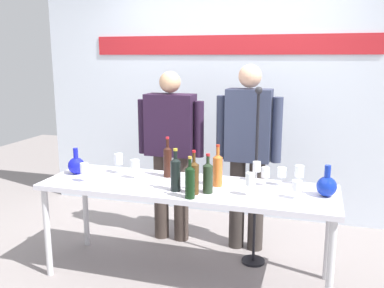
# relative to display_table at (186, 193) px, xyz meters

# --- Properties ---
(ground_plane) EXTENTS (10.00, 10.00, 0.00)m
(ground_plane) POSITION_rel_display_table_xyz_m (0.00, 0.00, -0.71)
(ground_plane) COLOR gray
(back_wall) EXTENTS (4.31, 0.11, 3.00)m
(back_wall) POSITION_rel_display_table_xyz_m (0.00, 1.52, 0.79)
(back_wall) COLOR silver
(back_wall) RESTS_ON ground
(display_table) EXTENTS (2.27, 0.68, 0.77)m
(display_table) POSITION_rel_display_table_xyz_m (0.00, 0.00, 0.00)
(display_table) COLOR silver
(display_table) RESTS_ON ground
(decanter_blue_left) EXTENTS (0.14, 0.14, 0.22)m
(decanter_blue_left) POSITION_rel_display_table_xyz_m (-0.98, 0.04, 0.14)
(decanter_blue_left) COLOR #1319C0
(decanter_blue_left) RESTS_ON display_table
(decanter_blue_right) EXTENTS (0.14, 0.14, 0.23)m
(decanter_blue_right) POSITION_rel_display_table_xyz_m (1.03, 0.04, 0.14)
(decanter_blue_right) COLOR #112BA0
(decanter_blue_right) RESTS_ON display_table
(presenter_left) EXTENTS (0.64, 0.22, 1.61)m
(presenter_left) POSITION_rel_display_table_xyz_m (-0.36, 0.66, 0.22)
(presenter_left) COLOR #3D322C
(presenter_left) RESTS_ON ground
(presenter_right) EXTENTS (0.58, 0.22, 1.68)m
(presenter_right) POSITION_rel_display_table_xyz_m (0.36, 0.66, 0.24)
(presenter_right) COLOR #352F2B
(presenter_right) RESTS_ON ground
(wine_bottle_0) EXTENTS (0.07, 0.07, 0.32)m
(wine_bottle_0) POSITION_rel_display_table_xyz_m (-0.03, -0.15, 0.20)
(wine_bottle_0) COLOR black
(wine_bottle_0) RESTS_ON display_table
(wine_bottle_1) EXTENTS (0.07, 0.07, 0.30)m
(wine_bottle_1) POSITION_rel_display_table_xyz_m (0.11, -0.28, 0.19)
(wine_bottle_1) COLOR black
(wine_bottle_1) RESTS_ON display_table
(wine_bottle_2) EXTENTS (0.07, 0.07, 0.33)m
(wine_bottle_2) POSITION_rel_display_table_xyz_m (-0.21, 0.17, 0.20)
(wine_bottle_2) COLOR #331811
(wine_bottle_2) RESTS_ON display_table
(wine_bottle_3) EXTENTS (0.07, 0.07, 0.32)m
(wine_bottle_3) POSITION_rel_display_table_xyz_m (0.23, 0.05, 0.20)
(wine_bottle_3) COLOR #CE6426
(wine_bottle_3) RESTS_ON display_table
(wine_bottle_4) EXTENTS (0.07, 0.07, 0.32)m
(wine_bottle_4) POSITION_rel_display_table_xyz_m (0.11, -0.18, 0.19)
(wine_bottle_4) COLOR #462D11
(wine_bottle_4) RESTS_ON display_table
(wine_bottle_5) EXTENTS (0.07, 0.07, 0.29)m
(wine_bottle_5) POSITION_rel_display_table_xyz_m (0.20, -0.13, 0.18)
(wine_bottle_5) COLOR black
(wine_bottle_5) RESTS_ON display_table
(wine_glass_left_0) EXTENTS (0.06, 0.06, 0.15)m
(wine_glass_left_0) POSITION_rel_display_table_xyz_m (-0.79, -0.15, 0.17)
(wine_glass_left_0) COLOR white
(wine_glass_left_0) RESTS_ON display_table
(wine_glass_left_1) EXTENTS (0.07, 0.07, 0.16)m
(wine_glass_left_1) POSITION_rel_display_table_xyz_m (-0.45, 0.05, 0.17)
(wine_glass_left_1) COLOR white
(wine_glass_left_1) RESTS_ON display_table
(wine_glass_left_2) EXTENTS (0.07, 0.07, 0.17)m
(wine_glass_left_2) POSITION_rel_display_table_xyz_m (-0.65, 0.15, 0.18)
(wine_glass_left_2) COLOR white
(wine_glass_left_2) RESTS_ON display_table
(wine_glass_right_0) EXTENTS (0.07, 0.07, 0.13)m
(wine_glass_right_0) POSITION_rel_display_table_xyz_m (0.83, -0.08, 0.16)
(wine_glass_right_0) COLOR white
(wine_glass_right_0) RESTS_ON display_table
(wine_glass_right_1) EXTENTS (0.06, 0.06, 0.14)m
(wine_glass_right_1) POSITION_rel_display_table_xyz_m (0.58, 0.17, 0.16)
(wine_glass_right_1) COLOR white
(wine_glass_right_1) RESTS_ON display_table
(wine_glass_right_2) EXTENTS (0.06, 0.06, 0.16)m
(wine_glass_right_2) POSITION_rel_display_table_xyz_m (0.50, 0.27, 0.17)
(wine_glass_right_2) COLOR white
(wine_glass_right_2) RESTS_ON display_table
(wine_glass_right_3) EXTENTS (0.07, 0.07, 0.15)m
(wine_glass_right_3) POSITION_rel_display_table_xyz_m (0.83, 0.28, 0.16)
(wine_glass_right_3) COLOR white
(wine_glass_right_3) RESTS_ON display_table
(wine_glass_right_4) EXTENTS (0.07, 0.07, 0.17)m
(wine_glass_right_4) POSITION_rel_display_table_xyz_m (0.51, -0.11, 0.18)
(wine_glass_right_4) COLOR white
(wine_glass_right_4) RESTS_ON display_table
(wine_glass_right_5) EXTENTS (0.07, 0.07, 0.14)m
(wine_glass_right_5) POSITION_rel_display_table_xyz_m (0.70, 0.20, 0.16)
(wine_glass_right_5) COLOR white
(wine_glass_right_5) RESTS_ON display_table
(microphone_stand) EXTENTS (0.20, 0.20, 1.51)m
(microphone_stand) POSITION_rel_display_table_xyz_m (0.48, 0.40, -0.21)
(microphone_stand) COLOR black
(microphone_stand) RESTS_ON ground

